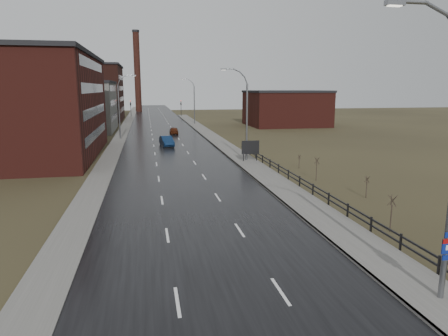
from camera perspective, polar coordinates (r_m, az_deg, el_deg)
name	(u,v)px	position (r m, az deg, el deg)	size (l,w,h in m)	color
road	(166,139)	(72.26, -8.31, 4.08)	(14.00, 300.00, 0.06)	black
sidewalk_right	(247,162)	(48.94, 3.27, 0.83)	(3.20, 180.00, 0.18)	#595651
curb_right	(235,163)	(48.59, 1.53, 0.77)	(0.16, 180.00, 0.18)	slate
sidewalk_left	(119,140)	(72.35, -14.83, 3.85)	(2.40, 260.00, 0.12)	#595651
warehouse_near	(7,106)	(59.36, -28.61, 7.81)	(22.44, 28.56, 13.50)	#471914
warehouse_mid	(75,106)	(90.90, -20.51, 8.26)	(16.32, 20.40, 10.50)	slate
warehouse_far	(74,93)	(121.24, -20.68, 10.02)	(26.52, 24.48, 15.50)	#331611
building_right	(286,108)	(99.59, 8.83, 8.46)	(18.36, 16.32, 8.50)	#471914
smokestack	(137,71)	(161.78, -12.29, 13.37)	(2.70, 2.70, 30.70)	#331611
streetlight_right_mid	(244,115)	(49.17, 2.94, 7.63)	(3.36, 0.28, 11.35)	slate
streetlight_left	(121,106)	(73.82, -14.57, 8.51)	(3.36, 0.28, 11.35)	slate
streetlight_right_far	(193,101)	(102.36, -4.44, 9.52)	(3.36, 0.28, 11.35)	slate
guardrail	(316,190)	(33.91, 13.05, -3.10)	(0.10, 53.05, 1.10)	black
shrub_c	(391,212)	(27.49, 22.80, -5.86)	(0.57, 0.60, 2.41)	#382D23
shrub_d	(367,186)	(35.18, 19.71, -2.49)	(0.45, 0.47, 1.87)	#382D23
shrub_e	(317,168)	(40.30, 13.09, -0.03)	(0.56, 0.59, 2.37)	#382D23
shrub_f	(299,161)	(46.28, 10.69, 0.98)	(0.38, 0.40, 1.57)	#382D23
billboard	(250,148)	(49.03, 3.79, 2.87)	(2.21, 0.17, 2.72)	black
traffic_light_left	(131,102)	(131.78, -13.21, 9.11)	(0.58, 2.73, 5.30)	black
traffic_light_right	(181,102)	(132.18, -6.17, 9.34)	(0.58, 2.73, 5.30)	black
car_near	(167,141)	(63.33, -8.18, 3.77)	(1.68, 4.83, 1.59)	#0D2244
car_far	(174,131)	(79.94, -7.17, 5.29)	(1.70, 4.23, 1.44)	#4C1D0C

